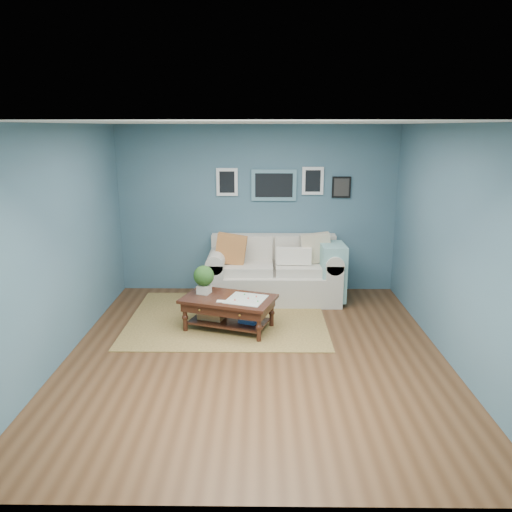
{
  "coord_description": "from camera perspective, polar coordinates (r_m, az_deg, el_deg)",
  "views": [
    {
      "loc": [
        0.07,
        -5.53,
        2.66
      ],
      "look_at": [
        -0.01,
        1.0,
        0.96
      ],
      "focal_mm": 35.0,
      "sensor_mm": 36.0,
      "label": 1
    }
  ],
  "objects": [
    {
      "name": "area_rug",
      "position": [
        7.18,
        -3.29,
        -7.14
      ],
      "size": [
        2.76,
        2.21,
        0.01
      ],
      "primitive_type": "cube",
      "color": "brown",
      "rests_on": "ground"
    },
    {
      "name": "coffee_table",
      "position": [
        6.74,
        -3.62,
        -5.29
      ],
      "size": [
        1.36,
        1.04,
        0.84
      ],
      "rotation": [
        0.0,
        0.0,
        -0.32
      ],
      "color": "black",
      "rests_on": "ground"
    },
    {
      "name": "room_shell",
      "position": [
        5.74,
        0.03,
        1.48
      ],
      "size": [
        5.0,
        5.02,
        2.7
      ],
      "color": "brown",
      "rests_on": "ground"
    },
    {
      "name": "loveseat",
      "position": [
        7.88,
        2.72,
        -1.78
      ],
      "size": [
        2.11,
        0.96,
        1.08
      ],
      "color": "beige",
      "rests_on": "ground"
    }
  ]
}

